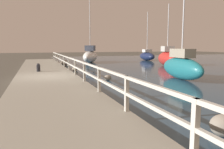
% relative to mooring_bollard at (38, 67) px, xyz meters
% --- Properties ---
extents(ground_plane, '(120.00, 120.00, 0.00)m').
position_rel_mooring_bollard_xyz_m(ground_plane, '(0.43, -2.64, -0.59)').
color(ground_plane, '#4C473D').
extents(dock_walkway, '(3.59, 36.00, 0.30)m').
position_rel_mooring_bollard_xyz_m(dock_walkway, '(0.43, -2.64, -0.44)').
color(dock_walkway, gray).
rests_on(dock_walkway, ground).
extents(railing, '(0.10, 32.50, 0.98)m').
position_rel_mooring_bollard_xyz_m(railing, '(2.13, -2.64, 0.38)').
color(railing, beige).
rests_on(railing, dock_walkway).
extents(boulder_far_strip, '(0.56, 0.50, 0.42)m').
position_rel_mooring_bollard_xyz_m(boulder_far_strip, '(2.84, 9.32, -0.38)').
color(boulder_far_strip, slate).
rests_on(boulder_far_strip, ground).
extents(boulder_downstream, '(0.45, 0.41, 0.34)m').
position_rel_mooring_bollard_xyz_m(boulder_downstream, '(3.90, -3.70, -0.42)').
color(boulder_downstream, gray).
rests_on(boulder_downstream, ground).
extents(boulder_near_dock, '(0.47, 0.42, 0.35)m').
position_rel_mooring_bollard_xyz_m(boulder_near_dock, '(2.92, 2.07, -0.41)').
color(boulder_near_dock, gray).
rests_on(boulder_near_dock, ground).
extents(boulder_upstream, '(0.74, 0.67, 0.56)m').
position_rel_mooring_bollard_xyz_m(boulder_upstream, '(2.88, 8.27, -0.31)').
color(boulder_upstream, slate).
rests_on(boulder_upstream, ground).
extents(mooring_bollard, '(0.26, 0.26, 0.58)m').
position_rel_mooring_bollard_xyz_m(mooring_bollard, '(0.00, 0.00, 0.00)').
color(mooring_bollard, black).
rests_on(mooring_bollard, dock_walkway).
extents(sailboat_red, '(2.48, 4.38, 6.35)m').
position_rel_mooring_bollard_xyz_m(sailboat_red, '(12.93, 3.64, 0.26)').
color(sailboat_red, red).
rests_on(sailboat_red, water_surface).
extents(sailboat_teal, '(1.53, 4.39, 7.52)m').
position_rel_mooring_bollard_xyz_m(sailboat_teal, '(8.47, -4.66, 0.23)').
color(sailboat_teal, '#1E707A').
rests_on(sailboat_teal, water_surface).
extents(sailboat_white, '(3.56, 5.63, 8.34)m').
position_rel_mooring_bollard_xyz_m(sailboat_white, '(6.40, 10.86, 0.27)').
color(sailboat_white, white).
rests_on(sailboat_white, water_surface).
extents(sailboat_navy, '(2.00, 4.60, 6.92)m').
position_rel_mooring_bollard_xyz_m(sailboat_navy, '(15.29, 12.43, 0.08)').
color(sailboat_navy, '#192347').
rests_on(sailboat_navy, water_surface).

